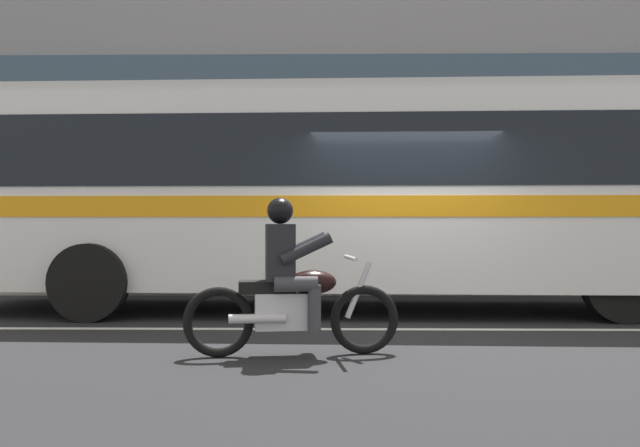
{
  "coord_description": "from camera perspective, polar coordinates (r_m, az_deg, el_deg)",
  "views": [
    {
      "loc": [
        -0.98,
        -9.09,
        1.33
      ],
      "look_at": [
        -1.12,
        -0.31,
        1.3
      ],
      "focal_mm": 38.74,
      "sensor_mm": 36.0,
      "label": 1
    }
  ],
  "objects": [
    {
      "name": "sidewalk_curb",
      "position": [
        14.28,
        4.84,
        -4.87
      ],
      "size": [
        28.0,
        3.8,
        0.15
      ],
      "primitive_type": "cube",
      "color": "#B7B2A8",
      "rests_on": "ground_plane"
    },
    {
      "name": "office_building_facade",
      "position": [
        17.29,
        4.3,
        17.44
      ],
      "size": [
        28.0,
        0.89,
        12.91
      ],
      "color": "gray",
      "rests_on": "ground_plane"
    },
    {
      "name": "ground_plane",
      "position": [
        9.24,
        7.04,
        -8.11
      ],
      "size": [
        60.0,
        60.0,
        0.0
      ],
      "primitive_type": "plane",
      "color": "black"
    },
    {
      "name": "lane_center_stripe",
      "position": [
        8.65,
        7.47,
        -8.65
      ],
      "size": [
        26.6,
        0.14,
        0.01
      ],
      "primitive_type": "cube",
      "color": "silver",
      "rests_on": "ground_plane"
    },
    {
      "name": "motorcycle_with_rider",
      "position": [
        6.86,
        -2.42,
        -5.47
      ],
      "size": [
        2.13,
        0.69,
        1.56
      ],
      "color": "black",
      "rests_on": "ground_plane"
    },
    {
      "name": "transit_bus",
      "position": [
        10.31,
        3.77,
        3.25
      ],
      "size": [
        12.13,
        2.98,
        3.22
      ],
      "color": "white",
      "rests_on": "ground_plane"
    }
  ]
}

